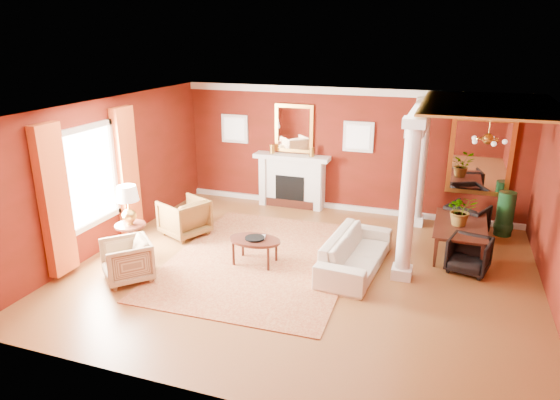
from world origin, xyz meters
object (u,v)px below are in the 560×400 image
at_px(armchair_stripe, 127,258).
at_px(dining_table, 462,230).
at_px(sofa, 356,247).
at_px(armchair_leopard, 184,216).
at_px(side_table, 129,210).
at_px(coffee_table, 255,241).

xyz_separation_m(armchair_stripe, dining_table, (5.41, 3.03, 0.08)).
distance_m(sofa, armchair_leopard, 3.73).
relative_size(sofa, armchair_leopard, 2.54).
xyz_separation_m(armchair_leopard, side_table, (-0.40, -1.29, 0.51)).
height_order(coffee_table, side_table, side_table).
bearing_deg(sofa, coffee_table, 107.12).
bearing_deg(dining_table, armchair_stripe, 119.72).
bearing_deg(dining_table, side_table, 111.08).
xyz_separation_m(sofa, armchair_stripe, (-3.63, -1.71, -0.03)).
bearing_deg(armchair_stripe, armchair_leopard, 135.37).
bearing_deg(coffee_table, armchair_stripe, -144.51).
bearing_deg(side_table, armchair_leopard, 72.72).
height_order(armchair_stripe, side_table, side_table).
distance_m(armchair_stripe, coffee_table, 2.26).
bearing_deg(sofa, dining_table, -48.79).
distance_m(sofa, coffee_table, 1.83).
bearing_deg(dining_table, sofa, 127.05).
bearing_deg(armchair_stripe, side_table, 163.56).
distance_m(sofa, armchair_stripe, 4.01).
xyz_separation_m(coffee_table, side_table, (-2.31, -0.49, 0.50)).
height_order(sofa, armchair_stripe, sofa).
bearing_deg(coffee_table, sofa, 12.50).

